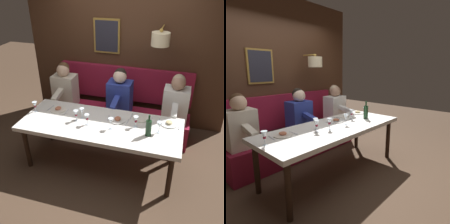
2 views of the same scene
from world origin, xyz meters
The scene contains 19 objects.
ground_plane centered at (0.00, 0.00, 0.00)m, with size 12.00×12.00×0.00m, color #4C3828.
dining_table centered at (0.00, 0.00, 0.67)m, with size 0.90×2.27×0.74m.
banquette_bench centered at (0.89, 0.00, 0.23)m, with size 0.52×2.47×0.45m, color maroon.
back_wall_panel centered at (1.46, 0.00, 1.37)m, with size 0.59×3.67×2.90m.
diner_nearest centered at (0.88, -0.97, 0.82)m, with size 0.60×0.40×0.79m.
diner_near centered at (0.88, -0.04, 0.82)m, with size 0.60×0.40×0.79m.
diner_middle centered at (0.88, 0.97, 0.82)m, with size 0.60×0.40×0.79m.
place_setting_0 centered at (0.29, -0.52, 0.75)m, with size 0.24×0.32×0.01m.
place_setting_1 centered at (0.14, -0.21, 0.75)m, with size 0.24×0.32×0.05m.
place_setting_2 centered at (0.17, 0.74, 0.75)m, with size 0.24×0.32×0.05m.
place_setting_3 centered at (0.25, -0.92, 0.75)m, with size 0.24×0.32×0.05m.
wine_glass_0 centered at (-0.08, 0.16, 0.86)m, with size 0.07×0.07×0.16m.
wine_glass_1 centered at (0.04, 1.05, 0.86)m, with size 0.07×0.07×0.16m.
wine_glass_2 centered at (-0.09, -0.18, 0.86)m, with size 0.07×0.07×0.16m.
wine_glass_3 centered at (0.05, -0.49, 0.86)m, with size 0.07×0.07×0.16m.
wine_glass_4 centered at (0.01, -0.81, 0.86)m, with size 0.07×0.07×0.16m.
wine_glass_5 centered at (0.06, 0.30, 0.86)m, with size 0.07×0.07×0.16m.
wine_glass_6 centered at (-0.03, 0.35, 0.86)m, with size 0.07×0.07×0.16m.
wine_bottle centered at (-0.10, -0.69, 0.86)m, with size 0.08×0.08×0.30m.
Camera 1 is at (-2.79, -1.00, 2.62)m, focal length 40.01 mm.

